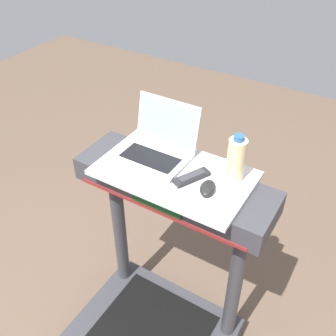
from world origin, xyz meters
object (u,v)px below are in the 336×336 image
laptop (157,146)px  computer_mouse (208,188)px  water_bottle (236,159)px  tv_remote (192,177)px

laptop → computer_mouse: 0.32m
water_bottle → tv_remote: (-0.14, -0.10, -0.09)m
laptop → water_bottle: (0.36, 0.02, 0.05)m
computer_mouse → water_bottle: (0.05, 0.13, 0.08)m
tv_remote → water_bottle: bearing=34.1°
laptop → computer_mouse: (0.30, -0.11, -0.03)m
computer_mouse → laptop: bearing=146.9°
water_bottle → tv_remote: water_bottle is taller
computer_mouse → tv_remote: computer_mouse is taller
laptop → tv_remote: 0.23m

